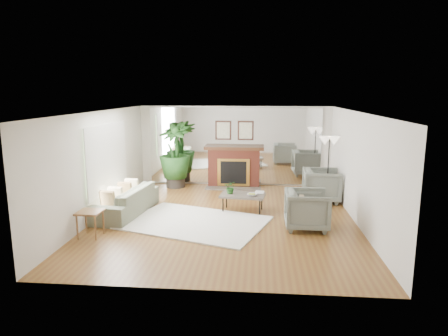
# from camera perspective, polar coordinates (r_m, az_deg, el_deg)

# --- Properties ---
(ground) EXTENTS (7.00, 7.00, 0.00)m
(ground) POSITION_cam_1_polar(r_m,az_deg,el_deg) (9.52, 0.14, -7.17)
(ground) COLOR brown
(ground) RESTS_ON ground
(wall_left) EXTENTS (0.02, 7.00, 2.50)m
(wall_left) POSITION_cam_1_polar(r_m,az_deg,el_deg) (9.92, -17.34, 0.52)
(wall_left) COLOR silver
(wall_left) RESTS_ON ground
(wall_right) EXTENTS (0.02, 7.00, 2.50)m
(wall_right) POSITION_cam_1_polar(r_m,az_deg,el_deg) (9.44, 18.54, -0.06)
(wall_right) COLOR silver
(wall_right) RESTS_ON ground
(wall_back) EXTENTS (6.00, 0.02, 2.50)m
(wall_back) POSITION_cam_1_polar(r_m,az_deg,el_deg) (12.64, 1.51, 3.16)
(wall_back) COLOR silver
(wall_back) RESTS_ON ground
(mirror_panel) EXTENTS (5.40, 0.04, 2.40)m
(mirror_panel) POSITION_cam_1_polar(r_m,az_deg,el_deg) (12.62, 1.50, 3.15)
(mirror_panel) COLOR silver
(mirror_panel) RESTS_ON wall_back
(window_panel) EXTENTS (0.04, 2.40, 1.50)m
(window_panel) POSITION_cam_1_polar(r_m,az_deg,el_deg) (10.26, -16.37, 1.47)
(window_panel) COLOR #B2E09E
(window_panel) RESTS_ON wall_left
(fireplace) EXTENTS (1.85, 0.83, 2.05)m
(fireplace) POSITION_cam_1_polar(r_m,az_deg,el_deg) (12.51, 1.43, 0.34)
(fireplace) COLOR maroon
(fireplace) RESTS_ON ground
(area_rug) EXTENTS (3.61, 3.06, 0.03)m
(area_rug) POSITION_cam_1_polar(r_m,az_deg,el_deg) (9.19, -4.19, -7.76)
(area_rug) COLOR white
(area_rug) RESTS_ON ground
(coffee_table) EXTENTS (1.16, 0.76, 0.44)m
(coffee_table) POSITION_cam_1_polar(r_m,az_deg,el_deg) (9.96, 2.69, -3.96)
(coffee_table) COLOR #5A5247
(coffee_table) RESTS_ON ground
(sofa) EXTENTS (1.13, 2.32, 0.65)m
(sofa) POSITION_cam_1_polar(r_m,az_deg,el_deg) (10.05, -13.89, -4.57)
(sofa) COLOR slate
(sofa) RESTS_ON ground
(armchair_back) EXTENTS (1.01, 0.99, 0.89)m
(armchair_back) POSITION_cam_1_polar(r_m,az_deg,el_deg) (11.15, 13.77, -2.40)
(armchair_back) COLOR gray
(armchair_back) RESTS_ON ground
(armchair_front) EXTENTS (0.94, 0.91, 0.85)m
(armchair_front) POSITION_cam_1_polar(r_m,az_deg,el_deg) (8.90, 11.79, -5.84)
(armchair_front) COLOR gray
(armchair_front) RESTS_ON ground
(side_table) EXTENTS (0.50, 0.50, 0.55)m
(side_table) POSITION_cam_1_polar(r_m,az_deg,el_deg) (8.66, -18.60, -6.42)
(side_table) COLOR brown
(side_table) RESTS_ON ground
(potted_ficus) EXTENTS (1.24, 1.24, 2.02)m
(potted_ficus) POSITION_cam_1_polar(r_m,az_deg,el_deg) (12.42, -7.01, 2.16)
(potted_ficus) COLOR black
(potted_ficus) RESTS_ON ground
(floor_lamp) EXTENTS (0.56, 0.31, 1.74)m
(floor_lamp) POSITION_cam_1_polar(r_m,az_deg,el_deg) (11.36, 14.80, 3.10)
(floor_lamp) COLOR black
(floor_lamp) RESTS_ON ground
(tabletop_plant) EXTENTS (0.33, 0.30, 0.33)m
(tabletop_plant) POSITION_cam_1_polar(r_m,az_deg,el_deg) (9.95, 0.96, -2.76)
(tabletop_plant) COLOR #295720
(tabletop_plant) RESTS_ON coffee_table
(fruit_bowl) EXTENTS (0.29, 0.29, 0.06)m
(fruit_bowl) POSITION_cam_1_polar(r_m,az_deg,el_deg) (9.79, 4.04, -3.83)
(fruit_bowl) COLOR brown
(fruit_bowl) RESTS_ON coffee_table
(book) EXTENTS (0.26, 0.33, 0.02)m
(book) POSITION_cam_1_polar(r_m,az_deg,el_deg) (10.11, 4.45, -3.47)
(book) COLOR brown
(book) RESTS_ON coffee_table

